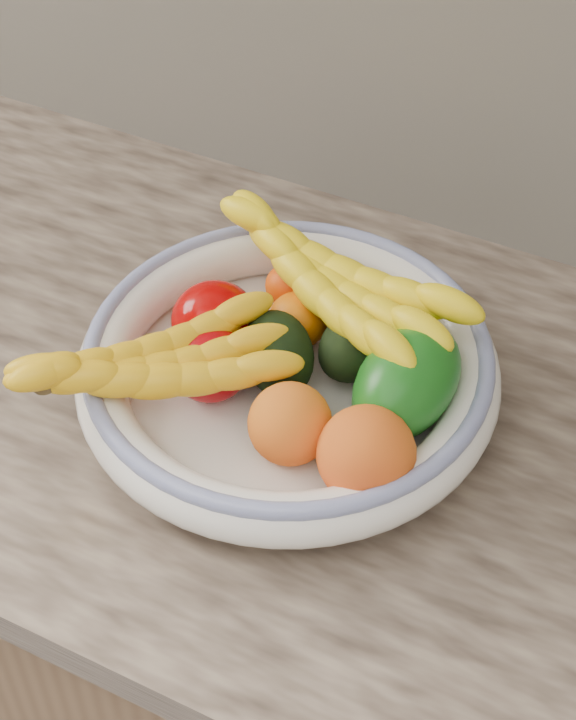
{
  "coord_description": "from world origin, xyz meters",
  "views": [
    {
      "loc": [
        0.32,
        1.03,
        1.67
      ],
      "look_at": [
        0.0,
        1.66,
        0.96
      ],
      "focal_mm": 55.0,
      "sensor_mm": 36.0,
      "label": 1
    }
  ],
  "objects_px": {
    "fruit_bowl": "(288,369)",
    "banana_bunch_front": "(154,370)",
    "green_mango": "(407,382)",
    "banana_bunch_back": "(331,287)"
  },
  "relations": [
    {
      "from": "banana_bunch_back",
      "to": "banana_bunch_front",
      "type": "xyz_separation_m",
      "value": [
        -0.1,
        -0.16,
        -0.01
      ]
    },
    {
      "from": "fruit_bowl",
      "to": "banana_bunch_back",
      "type": "relative_size",
      "value": 1.28
    },
    {
      "from": "banana_bunch_back",
      "to": "banana_bunch_front",
      "type": "distance_m",
      "value": 0.19
    },
    {
      "from": "green_mango",
      "to": "banana_bunch_front",
      "type": "height_order",
      "value": "green_mango"
    },
    {
      "from": "fruit_bowl",
      "to": "green_mango",
      "type": "distance_m",
      "value": 0.12
    },
    {
      "from": "banana_bunch_back",
      "to": "fruit_bowl",
      "type": "bearing_deg",
      "value": -74.27
    },
    {
      "from": "fruit_bowl",
      "to": "banana_bunch_back",
      "type": "height_order",
      "value": "banana_bunch_back"
    },
    {
      "from": "fruit_bowl",
      "to": "banana_bunch_front",
      "type": "distance_m",
      "value": 0.13
    },
    {
      "from": "fruit_bowl",
      "to": "banana_bunch_front",
      "type": "height_order",
      "value": "banana_bunch_front"
    },
    {
      "from": "banana_bunch_front",
      "to": "banana_bunch_back",
      "type": "bearing_deg",
      "value": 14.27
    }
  ]
}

